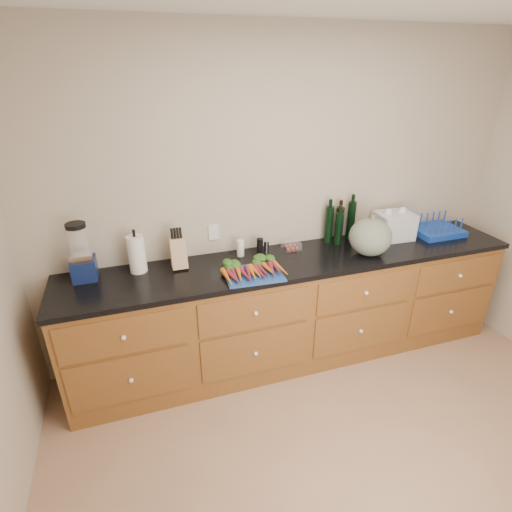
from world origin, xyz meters
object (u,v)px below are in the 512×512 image
object	(u,v)px
squash	(370,237)
knife_block	(178,253)
carrots	(252,269)
tomato_box	(291,246)
cutting_board	(253,274)
paper_towel	(137,254)
blender_appliance	(81,255)
dish_rack	(436,229)

from	to	relation	value
squash	knife_block	distance (m)	1.49
carrots	tomato_box	bearing A→B (deg)	34.33
cutting_board	paper_towel	bearing A→B (deg)	157.73
carrots	blender_appliance	bearing A→B (deg)	166.09
blender_appliance	knife_block	xyz separation A→B (m)	(0.66, -0.02, -0.07)
carrots	dish_rack	bearing A→B (deg)	6.53
carrots	paper_towel	distance (m)	0.84
paper_towel	blender_appliance	bearing A→B (deg)	-179.64
squash	blender_appliance	xyz separation A→B (m)	(-2.13, 0.27, 0.03)
dish_rack	carrots	bearing A→B (deg)	-173.47
cutting_board	knife_block	xyz separation A→B (m)	(-0.49, 0.30, 0.11)
cutting_board	blender_appliance	bearing A→B (deg)	164.50
knife_block	dish_rack	world-z (taller)	knife_block
cutting_board	blender_appliance	world-z (taller)	blender_appliance
tomato_box	dish_rack	bearing A→B (deg)	-3.77
carrots	paper_towel	world-z (taller)	paper_towel
paper_towel	dish_rack	xyz separation A→B (m)	(2.58, -0.08, -0.10)
paper_towel	dish_rack	bearing A→B (deg)	-1.78
cutting_board	carrots	size ratio (longest dim) A/B	0.94
carrots	squash	size ratio (longest dim) A/B	1.32
squash	tomato_box	world-z (taller)	squash
tomato_box	knife_block	bearing A→B (deg)	-178.13
knife_block	dish_rack	size ratio (longest dim) A/B	0.55
tomato_box	squash	bearing A→B (deg)	-26.94
knife_block	tomato_box	bearing A→B (deg)	1.87
cutting_board	carrots	xyz separation A→B (m)	(-0.00, 0.03, 0.03)
squash	tomato_box	distance (m)	0.63
squash	dish_rack	xyz separation A→B (m)	(0.82, 0.19, -0.11)
paper_towel	dish_rack	size ratio (longest dim) A/B	0.67
squash	blender_appliance	bearing A→B (deg)	172.86
cutting_board	carrots	distance (m)	0.04
cutting_board	dish_rack	world-z (taller)	dish_rack
knife_block	tomato_box	size ratio (longest dim) A/B	1.65
paper_towel	tomato_box	distance (m)	1.22
dish_rack	paper_towel	bearing A→B (deg)	178.22
cutting_board	knife_block	distance (m)	0.58
squash	dish_rack	distance (m)	0.85
knife_block	tomato_box	xyz separation A→B (m)	(0.92, 0.03, -0.08)
tomato_box	dish_rack	distance (m)	1.37
dish_rack	blender_appliance	bearing A→B (deg)	178.49
cutting_board	knife_block	world-z (taller)	knife_block
paper_towel	squash	bearing A→B (deg)	-8.67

